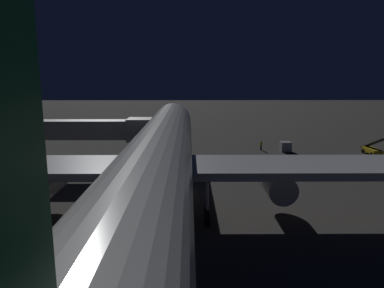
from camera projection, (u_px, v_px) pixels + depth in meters
name	position (u px, v px, depth m)	size (l,w,h in m)	color
ground_plane	(166.00, 193.00, 39.47)	(320.00, 320.00, 0.00)	#383533
airliner_at_gate	(158.00, 164.00, 29.18)	(57.07, 63.80, 17.90)	silver
jet_bridge	(78.00, 130.00, 47.30)	(23.24, 3.40, 7.37)	#9E9E99
apron_floodlight_mast	(15.00, 97.00, 56.37)	(2.90, 0.50, 16.39)	#59595E
belt_loader	(372.00, 150.00, 58.75)	(1.96, 6.86, 3.37)	yellow
baggage_container_mid_row	(286.00, 147.00, 61.31)	(1.75, 1.70, 1.70)	#B7BABF
ground_crew_by_belt_loader	(261.00, 145.00, 62.34)	(0.40, 0.40, 1.79)	black
traffic_cone_nose_port	(187.00, 151.00, 60.07)	(0.36, 0.36, 0.55)	orange
traffic_cone_nose_starboard	(161.00, 152.00, 60.04)	(0.36, 0.36, 0.55)	orange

